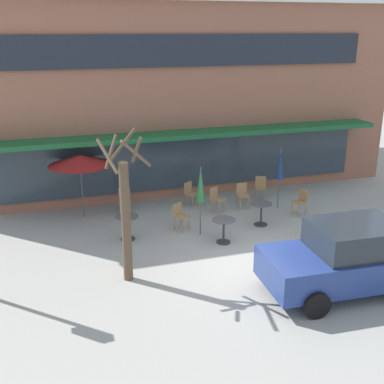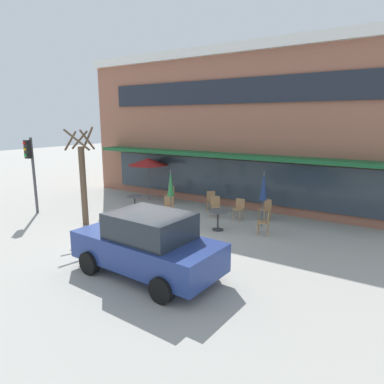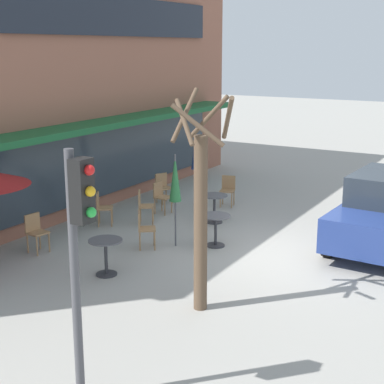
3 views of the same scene
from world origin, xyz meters
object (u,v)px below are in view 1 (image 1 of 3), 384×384
Objects in this scene: patio_umbrella_cream_folded at (80,160)px; cafe_table_by_tree at (224,227)px; cafe_chair_3 at (216,198)px; cafe_chair_2 at (180,214)px; cafe_table_near_wall at (127,224)px; parked_sedan at (350,258)px; cafe_table_streetside at (261,210)px; street_tree at (126,212)px; cafe_chair_0 at (242,193)px; patio_umbrella_corner_open at (280,164)px; patio_umbrella_green_folded at (201,185)px; cafe_chair_1 at (301,200)px; cafe_chair_6 at (190,192)px; cafe_chair_4 at (125,199)px; cafe_chair_5 at (260,186)px.

cafe_table_by_tree is at bearing -41.76° from patio_umbrella_cream_folded.
patio_umbrella_cream_folded is 2.47× the size of cafe_chair_3.
cafe_table_by_tree is at bearing -54.45° from cafe_chair_2.
parked_sedan reaches higher than cafe_table_near_wall.
cafe_table_streetside is at bearing 28.86° from cafe_table_by_tree.
street_tree is (0.69, -4.79, -0.17)m from patio_umbrella_cream_folded.
cafe_chair_0 is 6.18m from parked_sedan.
patio_umbrella_corner_open is 7.07m from street_tree.
patio_umbrella_green_folded is 2.47× the size of cafe_chair_2.
cafe_chair_1 and cafe_chair_6 have the same top height.
patio_umbrella_green_folded is 2.47× the size of cafe_chair_0.
patio_umbrella_corner_open is at bearing -10.09° from patio_umbrella_cream_folded.
patio_umbrella_green_folded is at bearing 119.98° from cafe_table_by_tree.
cafe_chair_1 is at bearing -29.94° from cafe_chair_6.
cafe_table_streetside is at bearing -164.83° from cafe_chair_1.
cafe_table_by_tree is at bearing -22.01° from cafe_table_near_wall.
cafe_chair_1 is 1.00× the size of cafe_chair_4.
patio_umbrella_corner_open is 2.47× the size of cafe_chair_4.
cafe_chair_0 is at bearing 87.81° from cafe_table_streetside.
patio_umbrella_green_folded is at bearing -171.58° from cafe_chair_1.
cafe_table_by_tree is 4.22m from cafe_chair_5.
cafe_table_streetside is 1.74m from cafe_chair_0.
patio_umbrella_corner_open is at bearing 30.43° from street_tree.
street_tree reaches higher than patio_umbrella_corner_open.
patio_umbrella_green_folded is at bearing -177.19° from cafe_table_streetside.
patio_umbrella_cream_folded is 2.47× the size of cafe_chair_2.
cafe_chair_2 reaches higher than cafe_table_by_tree.
patio_umbrella_corner_open is at bearing 12.21° from cafe_chair_2.
parked_sedan is at bearing -78.11° from cafe_chair_3.
cafe_chair_5 is at bearing 21.28° from cafe_table_near_wall.
cafe_chair_5 is 7.56m from street_tree.
cafe_chair_4 is at bearing -2.35° from patio_umbrella_cream_folded.
cafe_table_near_wall is at bearing 135.37° from parked_sedan.
cafe_chair_2 is 1.00× the size of cafe_chair_4.
cafe_chair_0 and cafe_chair_5 have the same top height.
cafe_chair_6 is at bearing 124.84° from cafe_table_streetside.
cafe_table_near_wall is 2.84m from street_tree.
cafe_table_by_tree is 0.85× the size of cafe_chair_3.
cafe_chair_4 is 0.23× the size of street_tree.
cafe_chair_4 is at bearing 178.36° from cafe_chair_5.
parked_sedan is (-1.01, -5.73, -0.75)m from patio_umbrella_corner_open.
cafe_chair_3 is 1.00× the size of cafe_chair_5.
cafe_table_by_tree is at bearing -157.75° from cafe_chair_1.
cafe_table_near_wall and cafe_table_by_tree have the same top height.
parked_sedan is (4.35, -6.88, 0.35)m from cafe_chair_4.
cafe_chair_2 reaches higher than cafe_table_near_wall.
patio_umbrella_cream_folded is 2.47× the size of cafe_chair_4.
patio_umbrella_cream_folded is at bearing 172.17° from cafe_chair_0.
patio_umbrella_corner_open is 1.45m from cafe_chair_1.
patio_umbrella_green_folded is (-0.47, 0.82, 1.11)m from cafe_table_by_tree.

